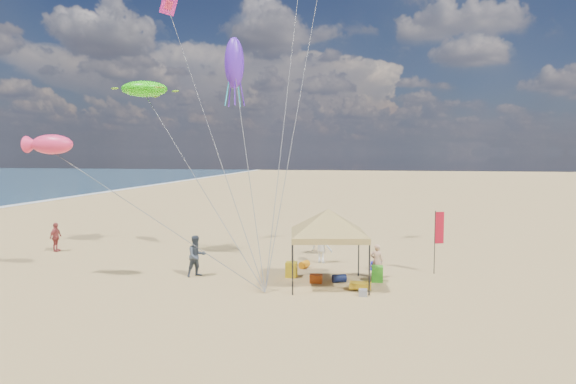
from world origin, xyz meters
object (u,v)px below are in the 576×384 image
(canopy_tent, at_px, (328,212))
(cooler_blue, at_px, (376,266))
(chair_yellow, at_px, (291,270))
(person_near_a, at_px, (377,261))
(beach_cart, at_px, (360,285))
(feather_flag, at_px, (438,232))
(chair_green, at_px, (377,274))
(person_near_b, at_px, (197,256))
(cooler_red, at_px, (316,279))
(person_far_a, at_px, (56,237))
(person_near_c, at_px, (322,246))

(canopy_tent, distance_m, cooler_blue, 4.88)
(chair_yellow, distance_m, person_near_a, 3.96)
(chair_yellow, xyz_separation_m, beach_cart, (3.23, -1.65, -0.15))
(beach_cart, bearing_deg, feather_flag, 45.18)
(cooler_blue, height_order, chair_green, chair_green)
(feather_flag, xyz_separation_m, person_near_b, (-11.14, -2.59, -1.06))
(cooler_red, height_order, person_near_b, person_near_b)
(chair_yellow, relative_size, person_far_a, 0.41)
(chair_yellow, distance_m, person_near_b, 4.47)
(cooler_blue, height_order, person_near_b, person_near_b)
(beach_cart, bearing_deg, person_near_c, 114.17)
(person_near_b, relative_size, person_far_a, 1.14)
(canopy_tent, xyz_separation_m, chair_yellow, (-1.81, 1.09, -2.87))
(feather_flag, xyz_separation_m, cooler_blue, (-2.89, 0.22, -1.84))
(beach_cart, xyz_separation_m, person_near_a, (0.67, 2.16, 0.59))
(person_near_b, bearing_deg, cooler_red, -48.54)
(feather_flag, relative_size, beach_cart, 3.37)
(cooler_red, bearing_deg, feather_flag, 26.37)
(canopy_tent, distance_m, cooler_red, 3.10)
(chair_green, relative_size, person_far_a, 0.41)
(cooler_red, relative_size, person_near_b, 0.28)
(chair_green, distance_m, beach_cart, 1.69)
(canopy_tent, distance_m, feather_flag, 5.90)
(canopy_tent, height_order, feather_flag, canopy_tent)
(beach_cart, bearing_deg, cooler_red, 157.43)
(feather_flag, xyz_separation_m, cooler_red, (-5.50, -2.73, -1.84))
(canopy_tent, height_order, beach_cart, canopy_tent)
(feather_flag, xyz_separation_m, chair_green, (-2.82, -2.01, -1.68))
(feather_flag, height_order, chair_yellow, feather_flag)
(canopy_tent, distance_m, person_far_a, 17.17)
(chair_green, bearing_deg, canopy_tent, -155.36)
(feather_flag, xyz_separation_m, person_near_c, (-5.70, 1.30, -1.13))
(canopy_tent, xyz_separation_m, cooler_red, (-0.55, 0.26, -3.03))
(cooler_red, distance_m, chair_yellow, 1.51)
(feather_flag, bearing_deg, person_near_a, -154.17)
(chair_green, bearing_deg, person_near_c, 130.98)
(cooler_blue, relative_size, person_near_c, 0.30)
(cooler_blue, relative_size, person_near_b, 0.28)
(chair_green, relative_size, person_near_c, 0.39)
(canopy_tent, relative_size, person_far_a, 3.64)
(canopy_tent, bearing_deg, person_near_a, 37.50)
(person_near_a, bearing_deg, beach_cart, 77.14)
(canopy_tent, xyz_separation_m, person_far_a, (-16.41, 4.48, -2.38))
(beach_cart, bearing_deg, cooler_blue, 80.38)
(person_far_a, bearing_deg, chair_green, -101.72)
(feather_flag, bearing_deg, person_far_a, 176.01)
(cooler_red, bearing_deg, canopy_tent, -25.22)
(chair_green, xyz_separation_m, person_far_a, (-18.53, 3.50, 0.50))
(canopy_tent, distance_m, person_near_c, 4.94)
(feather_flag, distance_m, cooler_red, 6.41)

